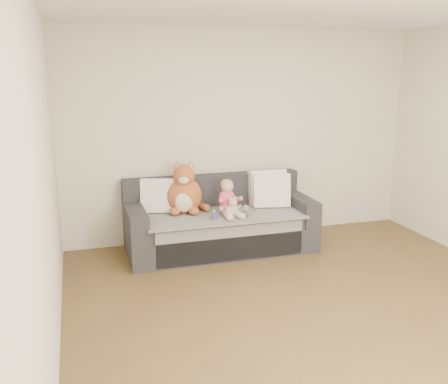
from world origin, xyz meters
name	(u,v)px	position (x,y,z in m)	size (l,w,h in m)	color
room_shell	(320,165)	(0.00, 0.42, 1.30)	(5.00, 5.00, 5.00)	brown
sofa	(219,224)	(-0.44, 2.06, 0.31)	(2.20, 0.94, 0.85)	#28292E
cushion_left	(159,195)	(-1.12, 2.23, 0.67)	(0.47, 0.30, 0.41)	white
cushion_right_back	(268,187)	(0.23, 2.20, 0.69)	(0.47, 0.22, 0.44)	white
cushion_right_front	(271,190)	(0.23, 2.07, 0.68)	(0.48, 0.29, 0.42)	white
toddler	(228,200)	(-0.38, 1.89, 0.65)	(0.30, 0.42, 0.42)	#D0497D
plush_cat	(184,193)	(-0.84, 2.14, 0.71)	(0.49, 0.44, 0.64)	#A84B25
teddy_bear	(233,208)	(-0.35, 1.81, 0.57)	(0.18, 0.14, 0.23)	tan
plush_cow	(243,211)	(-0.24, 1.76, 0.54)	(0.14, 0.21, 0.17)	white
sippy_cup	(214,214)	(-0.59, 1.77, 0.53)	(0.11, 0.07, 0.12)	#6B3A9F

